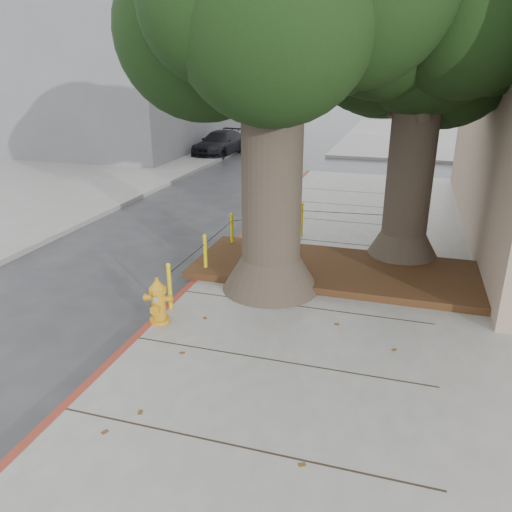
{
  "coord_description": "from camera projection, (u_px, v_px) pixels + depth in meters",
  "views": [
    {
      "loc": [
        2.2,
        -6.65,
        4.54
      ],
      "look_at": [
        -0.42,
        2.02,
        1.1
      ],
      "focal_mm": 35.0,
      "sensor_mm": 36.0,
      "label": 1
    }
  ],
  "objects": [
    {
      "name": "planter_bed",
      "position": [
        335.0,
        270.0,
        11.32
      ],
      "size": [
        6.4,
        2.6,
        0.16
      ],
      "primitive_type": "cube",
      "color": "black",
      "rests_on": "sidewalk_main"
    },
    {
      "name": "curb_red",
      "position": [
        193.0,
        285.0,
        10.91
      ],
      "size": [
        0.14,
        26.0,
        0.16
      ],
      "primitive_type": "cube",
      "color": "maroon",
      "rests_on": "ground"
    },
    {
      "name": "tree_near",
      "position": [
        293.0,
        15.0,
        8.76
      ],
      "size": [
        4.5,
        3.8,
        7.68
      ],
      "color": "#4C3F33",
      "rests_on": "sidewalk_main"
    },
    {
      "name": "ground",
      "position": [
        245.0,
        363.0,
        8.16
      ],
      "size": [
        140.0,
        140.0,
        0.0
      ],
      "primitive_type": "plane",
      "color": "#28282B",
      "rests_on": "ground"
    },
    {
      "name": "bollard_ring",
      "position": [
        266.0,
        238.0,
        12.07
      ],
      "size": [
        3.79,
        5.39,
        0.95
      ],
      "color": "#DEBE0C",
      "rests_on": "sidewalk_main"
    },
    {
      "name": "building_far_white",
      "position": [
        222.0,
        35.0,
        50.35
      ],
      "size": [
        12.0,
        18.0,
        15.0
      ],
      "primitive_type": "cube",
      "color": "silver",
      "rests_on": "ground"
    },
    {
      "name": "sidewalk_opposite",
      "position": [
        1.0,
        181.0,
        20.86
      ],
      "size": [
        14.0,
        60.0,
        0.15
      ],
      "primitive_type": "cube",
      "color": "slate",
      "rests_on": "ground"
    },
    {
      "name": "car_silver",
      "position": [
        493.0,
        158.0,
        23.31
      ],
      "size": [
        3.36,
        1.52,
        1.12
      ],
      "primitive_type": "imported",
      "rotation": [
        0.0,
        0.0,
        1.63
      ],
      "color": "#AEADB2",
      "rests_on": "ground"
    },
    {
      "name": "car_dark",
      "position": [
        220.0,
        143.0,
        27.28
      ],
      "size": [
        2.2,
        4.53,
        1.27
      ],
      "primitive_type": "imported",
      "rotation": [
        0.0,
        0.0,
        -0.1
      ],
      "color": "black",
      "rests_on": "ground"
    },
    {
      "name": "tree_far",
      "position": [
        441.0,
        42.0,
        10.42
      ],
      "size": [
        4.5,
        3.8,
        7.17
      ],
      "color": "#4C3F33",
      "rests_on": "sidewalk_main"
    },
    {
      "name": "building_far_grey",
      "position": [
        119.0,
        41.0,
        29.77
      ],
      "size": [
        12.0,
        16.0,
        12.0
      ],
      "primitive_type": "cube",
      "color": "slate",
      "rests_on": "ground"
    },
    {
      "name": "sidewalk_far",
      "position": [
        468.0,
        138.0,
        33.35
      ],
      "size": [
        16.0,
        20.0,
        0.15
      ],
      "primitive_type": "cube",
      "color": "slate",
      "rests_on": "ground"
    },
    {
      "name": "fire_hydrant",
      "position": [
        158.0,
        301.0,
        9.03
      ],
      "size": [
        0.46,
        0.43,
        0.87
      ],
      "rotation": [
        0.0,
        0.0,
        0.16
      ],
      "color": "orange",
      "rests_on": "sidewalk_main"
    }
  ]
}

